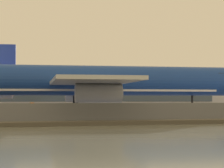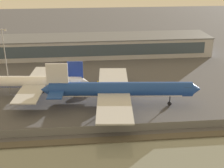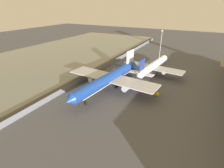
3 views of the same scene
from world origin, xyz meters
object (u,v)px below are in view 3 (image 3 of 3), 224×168
Objects in this scene: passenger_jet_white at (153,66)px; baggage_tug at (156,93)px; ops_van at (142,86)px; cargo_jet_blue at (110,78)px; apron_light_mast_apron_west at (160,49)px.

baggage_tug is (26.86, 9.40, -4.43)m from passenger_jet_white.
baggage_tug is at bearing 19.28° from passenger_jet_white.
ops_van reaches higher than baggage_tug.
passenger_jet_white is at bearing -177.99° from ops_van.
ops_van is at bearing -115.28° from baggage_tug.
passenger_jet_white is 23.15m from ops_van.
passenger_jet_white is 8.15× the size of ops_van.
baggage_tug is (-4.90, 22.59, -5.35)m from cargo_jet_blue.
ops_van is 0.21× the size of apron_light_mast_apron_west.
cargo_jet_blue is 17.31m from ops_van.
ops_van is at bearing 122.66° from cargo_jet_blue.
apron_light_mast_apron_west is at bearing -167.11° from baggage_tug.
cargo_jet_blue is 23.72m from baggage_tug.
baggage_tug is at bearing 64.72° from ops_van.
ops_van is (-4.06, -8.60, 0.47)m from baggage_tug.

